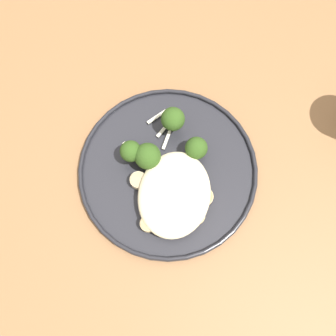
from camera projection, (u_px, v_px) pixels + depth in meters
ground at (164, 245)px, 1.32m from camera, size 6.00×6.00×0.00m
wooden_dining_table at (160, 206)px, 0.69m from camera, size 1.40×1.00×0.74m
dinner_plate at (168, 170)px, 0.62m from camera, size 0.29×0.29×0.02m
noodle_bed at (174, 197)px, 0.58m from camera, size 0.14×0.11×0.04m
seared_scallop_on_noodles at (186, 194)px, 0.59m from camera, size 0.03×0.03×0.02m
seared_scallop_left_edge at (197, 216)px, 0.58m from camera, size 0.02×0.02×0.01m
seared_scallop_tiny_bay at (148, 224)px, 0.58m from camera, size 0.02×0.02×0.02m
seared_scallop_center_golden at (138, 180)px, 0.60m from camera, size 0.03×0.03×0.02m
seared_scallop_large_seared at (204, 197)px, 0.59m from camera, size 0.03×0.03×0.01m
seared_scallop_half_hidden at (192, 183)px, 0.60m from camera, size 0.03×0.03×0.01m
broccoli_floret_center_pile at (173, 119)px, 0.60m from camera, size 0.04×0.04×0.06m
broccoli_floret_split_head at (148, 156)px, 0.59m from camera, size 0.04×0.04×0.05m
broccoli_floret_beside_noodles at (131, 152)px, 0.59m from camera, size 0.03×0.03×0.05m
broccoli_floret_near_rim at (196, 148)px, 0.60m from camera, size 0.04×0.04×0.05m
onion_sliver_pale_crescent at (135, 155)px, 0.62m from camera, size 0.04×0.05×0.00m
onion_sliver_long_sliver at (157, 117)px, 0.64m from camera, size 0.03×0.03×0.00m
onion_sliver_short_strip at (167, 138)px, 0.63m from camera, size 0.04×0.01×0.00m
onion_sliver_curled_piece at (168, 124)px, 0.64m from camera, size 0.05×0.03×0.00m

